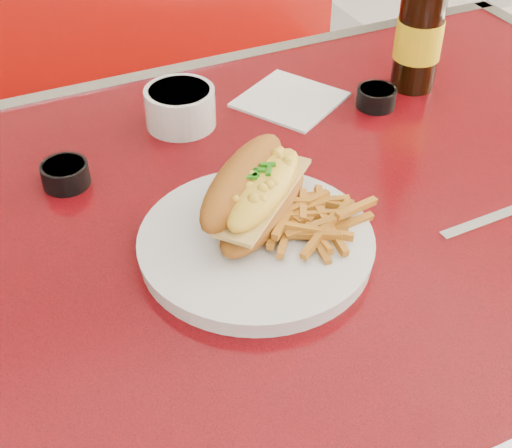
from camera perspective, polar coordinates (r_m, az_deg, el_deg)
name	(u,v)px	position (r m, az deg, el deg)	size (l,w,h in m)	color
diner_table	(302,290)	(1.01, 3.67, -5.33)	(1.23, 0.83, 0.77)	red
booth_bench_far	(144,174)	(1.80, -8.93, 3.97)	(1.20, 0.51, 0.90)	#A1100A
dinner_plate	(256,244)	(0.81, 0.00, -1.59)	(0.32, 0.32, 0.02)	silver
mac_hoagie	(256,192)	(0.82, 0.02, 2.59)	(0.21, 0.20, 0.09)	#9E5919
fries_pile	(310,215)	(0.82, 4.34, 0.74)	(0.11, 0.10, 0.03)	orange
fork	(297,219)	(0.84, 3.28, 0.43)	(0.08, 0.13, 0.00)	silver
gravy_ramekin	(180,106)	(1.04, -6.08, 9.37)	(0.12, 0.12, 0.06)	silver
sauce_cup_left	(65,173)	(0.95, -15.01, 3.93)	(0.08, 0.08, 0.03)	black
sauce_cup_right	(376,97)	(1.10, 9.60, 10.02)	(0.08, 0.08, 0.03)	black
beer_bottle	(421,23)	(1.13, 13.07, 15.42)	(0.08, 0.08, 0.28)	black
paper_napkin	(290,100)	(1.10, 2.73, 9.91)	(0.14, 0.14, 0.00)	white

